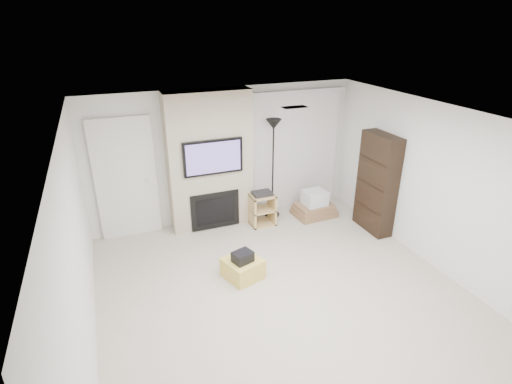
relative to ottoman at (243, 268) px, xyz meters
name	(u,v)px	position (x,y,z in m)	size (l,w,h in m)	color
floor	(288,300)	(0.39, -0.75, -0.15)	(5.00, 5.50, 0.00)	beige
ceiling	(295,123)	(0.39, -0.75, 2.35)	(5.00, 5.50, 0.00)	white
wall_back	(225,156)	(0.39, 2.00, 1.10)	(5.00, 2.50, 0.00)	silver
wall_left	(78,261)	(-2.11, -0.75, 1.10)	(5.50, 2.50, 0.00)	silver
wall_right	(443,191)	(2.89, -0.75, 1.10)	(5.50, 2.50, 0.00)	silver
hvac_vent	(295,107)	(0.79, 0.05, 2.35)	(0.35, 0.18, 0.01)	silver
ottoman	(243,268)	(0.00, 0.00, 0.00)	(0.50, 0.50, 0.30)	#DDBD4D
black_bag	(243,257)	(-0.02, -0.05, 0.23)	(0.28, 0.22, 0.16)	black
fireplace_wall	(210,162)	(0.04, 1.79, 1.09)	(1.50, 0.47, 2.50)	#B2A38C
entry_door	(126,180)	(-1.41, 1.97, 0.90)	(1.02, 0.11, 2.14)	silver
vertical_blinds	(294,147)	(1.79, 1.95, 1.12)	(1.98, 0.10, 2.37)	silver
floor_lamp	(273,141)	(1.23, 1.71, 1.37)	(0.29, 0.29, 1.93)	black
av_stand	(262,207)	(0.91, 1.45, 0.20)	(0.45, 0.38, 0.66)	tan
box_stack	(314,206)	(2.00, 1.40, 0.05)	(0.80, 0.62, 0.52)	#8E6949
bookshelf	(377,184)	(2.73, 0.53, 0.75)	(0.30, 0.80, 1.80)	black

